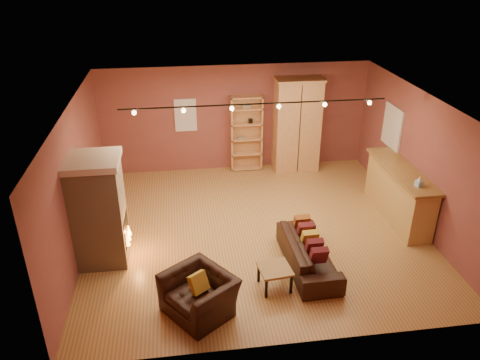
{
  "coord_description": "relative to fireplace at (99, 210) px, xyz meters",
  "views": [
    {
      "loc": [
        -1.49,
        -8.37,
        5.4
      ],
      "look_at": [
        -0.3,
        0.2,
        1.11
      ],
      "focal_mm": 35.0,
      "sensor_mm": 36.0,
      "label": 1
    }
  ],
  "objects": [
    {
      "name": "loveseat",
      "position": [
        3.81,
        -0.78,
        -0.66
      ],
      "size": [
        0.62,
        1.99,
        0.8
      ],
      "rotation": [
        0.0,
        0.0,
        1.59
      ],
      "color": "black",
      "rests_on": "floor"
    },
    {
      "name": "armoire",
      "position": [
        4.62,
        3.53,
        0.19
      ],
      "size": [
        1.22,
        0.69,
        2.49
      ],
      "color": "tan",
      "rests_on": "floor"
    },
    {
      "name": "coffee_table",
      "position": [
        3.06,
        -1.31,
        -0.71
      ],
      "size": [
        0.6,
        0.6,
        0.41
      ],
      "rotation": [
        0.0,
        0.0,
        0.12
      ],
      "color": "olive",
      "rests_on": "floor"
    },
    {
      "name": "bar_counter",
      "position": [
        6.24,
        0.71,
        -0.47
      ],
      "size": [
        0.65,
        2.45,
        1.17
      ],
      "color": "tan",
      "rests_on": "floor"
    },
    {
      "name": "left_wall",
      "position": [
        -0.46,
        0.6,
        0.34
      ],
      "size": [
        0.02,
        6.5,
        2.8
      ],
      "primitive_type": "cube",
      "color": "brown",
      "rests_on": "floor"
    },
    {
      "name": "bookcase",
      "position": [
        3.31,
        3.74,
        -0.03
      ],
      "size": [
        0.83,
        0.32,
        2.03
      ],
      "color": "tan",
      "rests_on": "floor"
    },
    {
      "name": "back_wall",
      "position": [
        3.04,
        3.85,
        0.34
      ],
      "size": [
        7.0,
        0.02,
        2.8
      ],
      "primitive_type": "cube",
      "color": "brown",
      "rests_on": "floor"
    },
    {
      "name": "back_window",
      "position": [
        1.74,
        3.83,
        0.49
      ],
      "size": [
        0.56,
        0.04,
        0.86
      ],
      "primitive_type": "cube",
      "color": "silver",
      "rests_on": "back_wall"
    },
    {
      "name": "armchair",
      "position": [
        1.72,
        -1.75,
        -0.59
      ],
      "size": [
        1.2,
        1.28,
        0.94
      ],
      "rotation": [
        0.0,
        0.0,
        -0.94
      ],
      "color": "black",
      "rests_on": "floor"
    },
    {
      "name": "track_rail",
      "position": [
        3.04,
        0.8,
        1.63
      ],
      "size": [
        5.2,
        0.09,
        0.13
      ],
      "color": "black",
      "rests_on": "ceiling"
    },
    {
      "name": "ceiling",
      "position": [
        3.04,
        0.6,
        1.74
      ],
      "size": [
        7.0,
        7.0,
        0.0
      ],
      "primitive_type": "plane",
      "rotation": [
        3.14,
        0.0,
        0.0
      ],
      "color": "brown",
      "rests_on": "back_wall"
    },
    {
      "name": "floor",
      "position": [
        3.04,
        0.6,
        -1.06
      ],
      "size": [
        7.0,
        7.0,
        0.0
      ],
      "primitive_type": "plane",
      "color": "olive",
      "rests_on": "ground"
    },
    {
      "name": "tissue_box",
      "position": [
        6.19,
        -0.08,
        0.2
      ],
      "size": [
        0.14,
        0.14,
        0.22
      ],
      "rotation": [
        0.0,
        0.0,
        0.27
      ],
      "color": "#8EC4E4",
      "rests_on": "bar_counter"
    },
    {
      "name": "right_wall",
      "position": [
        6.54,
        0.6,
        0.34
      ],
      "size": [
        0.02,
        6.5,
        2.8
      ],
      "primitive_type": "cube",
      "color": "brown",
      "rests_on": "floor"
    },
    {
      "name": "fireplace",
      "position": [
        0.0,
        0.0,
        0.0
      ],
      "size": [
        1.01,
        0.98,
        2.12
      ],
      "color": "tan",
      "rests_on": "floor"
    },
    {
      "name": "right_window",
      "position": [
        6.51,
        2.0,
        0.59
      ],
      "size": [
        0.05,
        0.9,
        1.0
      ],
      "primitive_type": "cube",
      "color": "silver",
      "rests_on": "right_wall"
    }
  ]
}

